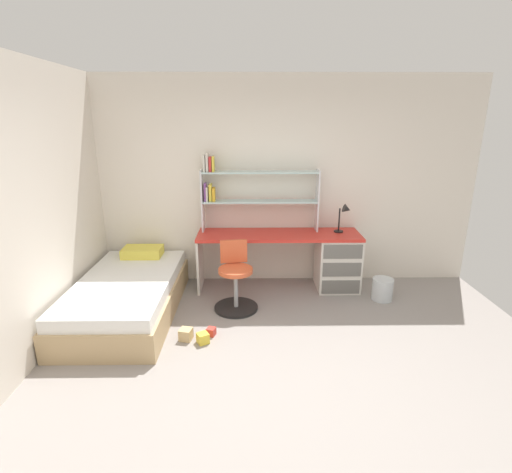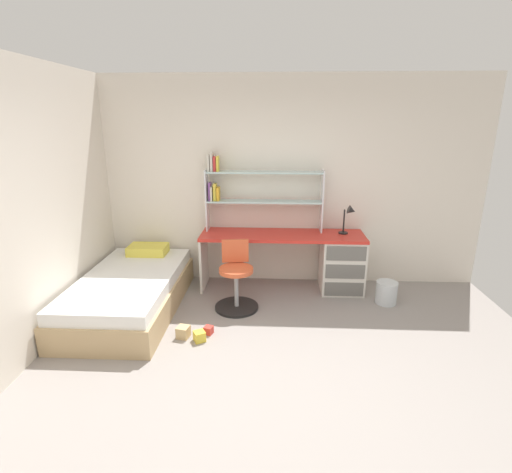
{
  "view_description": "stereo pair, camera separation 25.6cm",
  "coord_description": "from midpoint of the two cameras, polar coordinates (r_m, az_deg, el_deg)",
  "views": [
    {
      "loc": [
        -0.25,
        -2.72,
        2.18
      ],
      "look_at": [
        -0.19,
        1.38,
        0.93
      ],
      "focal_mm": 27.21,
      "sensor_mm": 36.0,
      "label": 1
    },
    {
      "loc": [
        0.01,
        -2.72,
        2.18
      ],
      "look_at": [
        -0.19,
        1.38,
        0.93
      ],
      "focal_mm": 27.21,
      "sensor_mm": 36.0,
      "label": 2
    }
  ],
  "objects": [
    {
      "name": "ground_plane",
      "position": [
        3.5,
        1.47,
        -21.86
      ],
      "size": [
        5.47,
        5.75,
        0.02
      ],
      "primitive_type": "cube",
      "color": "gray"
    },
    {
      "name": "room_shell",
      "position": [
        4.11,
        -15.47,
        4.86
      ],
      "size": [
        5.47,
        5.75,
        2.72
      ],
      "color": "silver",
      "rests_on": "ground_plane"
    },
    {
      "name": "desk",
      "position": [
        5.17,
        8.22,
        -3.07
      ],
      "size": [
        2.1,
        0.56,
        0.76
      ],
      "color": "red",
      "rests_on": "ground_plane"
    },
    {
      "name": "bookshelf_hutch",
      "position": [
        5.03,
        -2.72,
        7.08
      ],
      "size": [
        1.52,
        0.22,
        1.01
      ],
      "color": "silver",
      "rests_on": "desk"
    },
    {
      "name": "desk_lamp",
      "position": [
        5.07,
        11.54,
        3.29
      ],
      "size": [
        0.2,
        0.17,
        0.38
      ],
      "color": "black",
      "rests_on": "desk"
    },
    {
      "name": "swivel_chair",
      "position": [
        4.62,
        -4.63,
        -6.82
      ],
      "size": [
        0.52,
        0.52,
        0.81
      ],
      "color": "black",
      "rests_on": "ground_plane"
    },
    {
      "name": "bed_platform",
      "position": [
        4.8,
        -19.8,
        -8.17
      ],
      "size": [
        1.08,
        1.99,
        0.56
      ],
      "color": "tan",
      "rests_on": "ground_plane"
    },
    {
      "name": "waste_bin",
      "position": [
        5.09,
        16.72,
        -7.43
      ],
      "size": [
        0.26,
        0.26,
        0.27
      ],
      "primitive_type": "cylinder",
      "color": "silver",
      "rests_on": "ground_plane"
    },
    {
      "name": "toy_block_natural_0",
      "position": [
        4.18,
        -12.05,
        -13.91
      ],
      "size": [
        0.14,
        0.14,
        0.12
      ],
      "primitive_type": "cube",
      "rotation": [
        0.0,
        0.0,
        2.92
      ],
      "color": "tan",
      "rests_on": "ground_plane"
    },
    {
      "name": "toy_block_yellow_1",
      "position": [
        4.1,
        -9.65,
        -14.54
      ],
      "size": [
        0.15,
        0.15,
        0.11
      ],
      "primitive_type": "cube",
      "rotation": [
        0.0,
        0.0,
        2.09
      ],
      "color": "gold",
      "rests_on": "ground_plane"
    },
    {
      "name": "toy_block_red_2",
      "position": [
        4.22,
        -8.4,
        -13.7
      ],
      "size": [
        0.11,
        0.11,
        0.08
      ],
      "primitive_type": "cube",
      "rotation": [
        0.0,
        0.0,
        1.25
      ],
      "color": "red",
      "rests_on": "ground_plane"
    }
  ]
}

